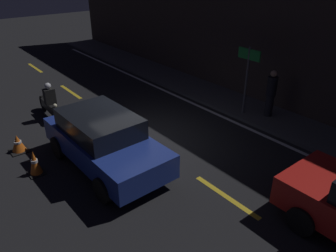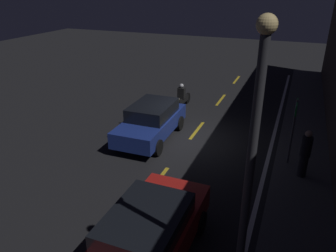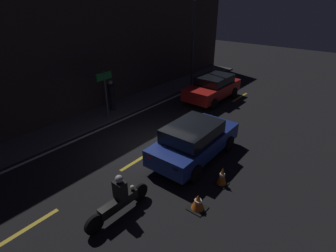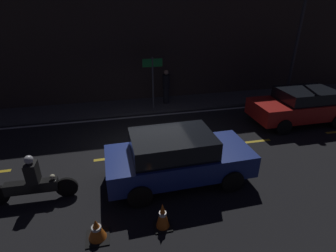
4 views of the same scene
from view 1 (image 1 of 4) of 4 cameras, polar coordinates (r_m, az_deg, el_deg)
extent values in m
plane|color=black|center=(10.39, -4.31, -2.58)|extent=(56.00, 56.00, 0.00)
cube|color=#424244|center=(13.11, 11.89, 3.71)|extent=(28.00, 1.88, 0.11)
cube|color=#382D28|center=(13.10, 16.50, 17.77)|extent=(28.00, 0.30, 6.49)
cube|color=gold|center=(18.92, -22.13, 9.37)|extent=(2.00, 0.14, 0.01)
cube|color=gold|center=(14.86, -16.58, 5.73)|extent=(2.00, 0.14, 0.01)
cube|color=gold|center=(11.13, -7.25, -0.57)|extent=(2.00, 0.14, 0.01)
cube|color=gold|center=(8.22, 10.10, -11.99)|extent=(2.00, 0.14, 0.01)
cube|color=silver|center=(12.30, 8.27, 2.15)|extent=(25.20, 0.14, 0.01)
cube|color=navy|center=(9.01, -10.85, -3.32)|extent=(4.14, 1.82, 0.64)
cube|color=black|center=(8.90, -11.84, 0.46)|extent=(2.29, 1.60, 0.53)
cube|color=red|center=(10.78, -13.74, 2.60)|extent=(0.06, 0.20, 0.10)
cube|color=red|center=(10.40, -19.21, 0.88)|extent=(0.06, 0.20, 0.10)
cylinder|color=black|center=(8.65, -1.53, -6.66)|extent=(0.65, 0.19, 0.64)
cylinder|color=black|center=(7.92, -11.32, -10.89)|extent=(0.65, 0.19, 0.64)
cylinder|color=black|center=(10.50, -10.21, -0.64)|extent=(0.65, 0.19, 0.64)
cylinder|color=black|center=(9.90, -18.63, -3.53)|extent=(0.65, 0.19, 0.64)
cylinder|color=black|center=(7.54, 22.18, -15.06)|extent=(0.63, 0.18, 0.63)
cylinder|color=black|center=(11.72, -18.32, 1.22)|extent=(0.58, 0.10, 0.58)
cylinder|color=black|center=(13.22, -20.88, 3.75)|extent=(0.58, 0.12, 0.58)
cube|color=black|center=(12.41, -19.78, 3.19)|extent=(1.30, 0.28, 0.30)
sphere|color=#F2EABF|center=(11.83, -19.08, 3.37)|extent=(0.14, 0.14, 0.14)
cube|color=black|center=(12.16, -19.93, 4.87)|extent=(0.29, 0.37, 0.55)
sphere|color=silver|center=(12.03, -20.22, 6.56)|extent=(0.22, 0.22, 0.22)
cube|color=black|center=(10.78, -24.43, -3.92)|extent=(0.51, 0.51, 0.03)
cone|color=orange|center=(10.65, -24.70, -2.68)|extent=(0.40, 0.40, 0.50)
cylinder|color=white|center=(10.64, -24.73, -2.56)|extent=(0.22, 0.22, 0.06)
cube|color=black|center=(9.53, -21.87, -7.60)|extent=(0.41, 0.41, 0.03)
cone|color=orange|center=(9.35, -22.23, -5.85)|extent=(0.32, 0.32, 0.66)
cylinder|color=white|center=(9.33, -22.26, -5.68)|extent=(0.17, 0.17, 0.08)
cylinder|color=black|center=(12.16, 17.18, 3.43)|extent=(0.28, 0.28, 0.77)
cylinder|color=black|center=(11.91, 17.65, 6.61)|extent=(0.34, 0.34, 0.68)
sphere|color=tan|center=(11.77, 17.96, 8.66)|extent=(0.22, 0.22, 0.22)
cylinder|color=#4C4C51|center=(11.89, 13.47, 7.61)|extent=(0.08, 0.08, 2.40)
cube|color=#198C33|center=(11.63, 13.97, 12.02)|extent=(0.90, 0.05, 0.36)
camera|label=2|loc=(9.92, 81.55, 10.68)|focal=35.00mm
camera|label=3|loc=(14.58, -48.01, 21.57)|focal=28.00mm
camera|label=4|loc=(9.11, -57.77, 12.97)|focal=28.00mm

